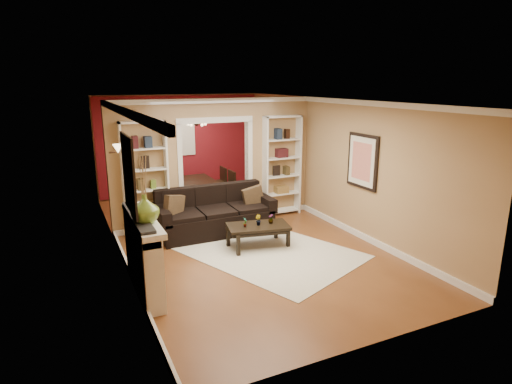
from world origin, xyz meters
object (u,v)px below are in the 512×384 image
coffee_table (258,236)px  fireplace (145,255)px  bookshelf_right (281,166)px  sofa (215,211)px  bookshelf_left (145,179)px  dining_table (199,193)px

coffee_table → fireplace: size_ratio=0.67×
bookshelf_right → fireplace: (-3.64, -2.53, -0.57)m
sofa → bookshelf_right: 2.05m
bookshelf_left → dining_table: 2.45m
fireplace → dining_table: 4.69m
sofa → fireplace: 2.65m
bookshelf_right → fireplace: 4.47m
bookshelf_left → bookshelf_right: 3.10m
fireplace → bookshelf_left: bearing=78.0°
bookshelf_left → dining_table: bookshelf_left is taller
sofa → dining_table: 2.25m
sofa → bookshelf_right: (1.85, 0.58, 0.68)m
dining_table → coffee_table: bearing=-178.1°
bookshelf_left → coffee_table: bearing=-43.7°
sofa → coffee_table: bearing=-66.2°
fireplace → dining_table: bearing=62.6°
sofa → dining_table: sofa is taller
coffee_table → dining_table: (-0.11, 3.28, 0.08)m
fireplace → dining_table: size_ratio=1.01×
bookshelf_left → bookshelf_right: same height
coffee_table → dining_table: bearing=103.4°
bookshelf_right → dining_table: 2.36m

